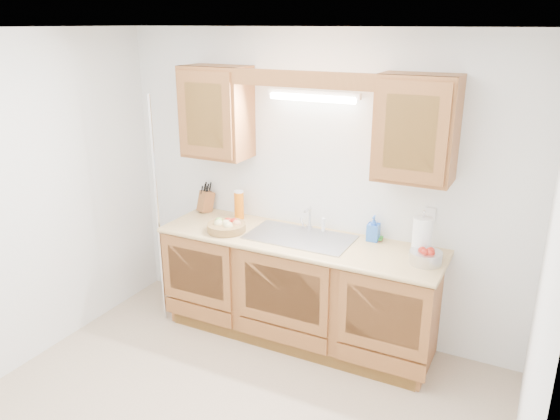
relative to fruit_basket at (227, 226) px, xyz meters
The scene contains 17 objects.
room 1.26m from the fruit_basket, 60.66° to the right, with size 3.52×3.50×2.50m.
base_cabinets 0.79m from the fruit_basket, 12.65° to the left, with size 2.20×0.60×0.86m, color brown.
countertop 0.61m from the fruit_basket, 11.27° to the left, with size 2.30×0.63×0.04m, color #D6B570.
upper_cabinet_left 0.95m from the fruit_basket, 130.61° to the left, with size 0.55×0.33×0.75m, color brown.
upper_cabinet_right 1.70m from the fruit_basket, 10.68° to the left, with size 0.55×0.33×0.75m, color brown.
valance 1.34m from the fruit_basket, 11.73° to the left, with size 2.20×0.05×0.12m, color brown.
fluorescent_fixture 1.26m from the fruit_basket, 30.40° to the left, with size 0.76×0.08×0.08m.
sink 0.63m from the fruit_basket, 13.21° to the left, with size 0.84×0.46×0.36m.
wire_shelf_pole 0.62m from the fruit_basket, 167.74° to the right, with size 0.03×0.03×2.00m, color silver.
outlet_plate 1.62m from the fruit_basket, 15.39° to the left, with size 0.08×0.01×0.12m, color white.
fruit_basket is the anchor object (origin of this frame).
knife_block 0.55m from the fruit_basket, 141.69° to the left, with size 0.14×0.18×0.28m.
orange_canister 0.33m from the fruit_basket, 101.57° to the left, with size 0.08×0.08×0.25m.
soap_bottle 1.19m from the fruit_basket, 16.92° to the left, with size 0.09×0.09×0.21m, color blue.
sponge 1.21m from the fruit_basket, 18.06° to the left, with size 0.13×0.09×0.02m.
paper_towel 1.56m from the fruit_basket, ahead, with size 0.17×0.17×0.36m.
apple_bowl 1.61m from the fruit_basket, ahead, with size 0.30×0.30×0.12m.
Camera 1 is at (1.68, -2.48, 2.53)m, focal length 35.00 mm.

